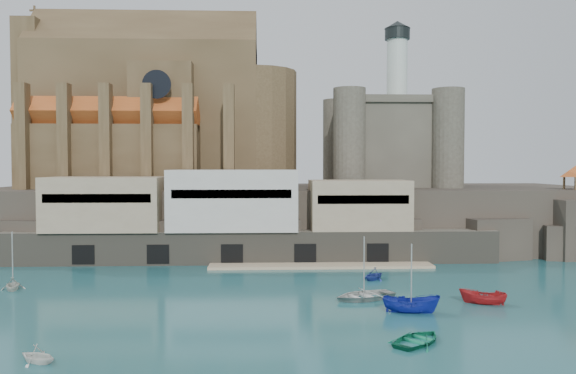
{
  "coord_description": "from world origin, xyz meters",
  "views": [
    {
      "loc": [
        -5.32,
        -56.69,
        13.58
      ],
      "look_at": [
        -1.88,
        32.0,
        10.22
      ],
      "focal_mm": 35.0,
      "sensor_mm": 36.0,
      "label": 1
    }
  ],
  "objects_px": {
    "church": "(158,117)",
    "boat_2": "(411,313)",
    "castle_keep": "(388,139)",
    "boat_1": "(38,362)"
  },
  "relations": [
    {
      "from": "boat_2",
      "to": "castle_keep",
      "type": "bearing_deg",
      "value": -0.1
    },
    {
      "from": "church",
      "to": "boat_2",
      "type": "distance_m",
      "value": 61.63
    },
    {
      "from": "castle_keep",
      "to": "boat_1",
      "type": "distance_m",
      "value": 72.01
    },
    {
      "from": "boat_1",
      "to": "boat_2",
      "type": "xyz_separation_m",
      "value": [
        29.19,
        11.96,
        0.0
      ]
    },
    {
      "from": "boat_2",
      "to": "boat_1",
      "type": "bearing_deg",
      "value": 121.9
    },
    {
      "from": "church",
      "to": "castle_keep",
      "type": "distance_m",
      "value": 40.39
    },
    {
      "from": "boat_1",
      "to": "boat_2",
      "type": "bearing_deg",
      "value": -40.95
    },
    {
      "from": "church",
      "to": "boat_1",
      "type": "xyz_separation_m",
      "value": [
        2.99,
        -59.64,
        -22.13
      ]
    },
    {
      "from": "boat_1",
      "to": "church",
      "type": "bearing_deg",
      "value": 29.63
    },
    {
      "from": "church",
      "to": "boat_1",
      "type": "height_order",
      "value": "church"
    }
  ]
}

